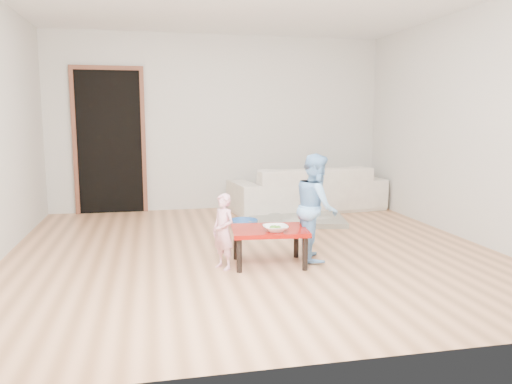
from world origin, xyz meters
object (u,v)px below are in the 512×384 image
object	(u,v)px
bowl	(275,228)
red_table	(269,247)
child_blue	(316,207)
child_pink	(223,231)
sofa	(307,188)
basin	(243,224)

from	to	relation	value
bowl	red_table	bearing A→B (deg)	101.28
red_table	bowl	xyz separation A→B (m)	(0.03, -0.13, 0.20)
bowl	child_blue	size ratio (longest dim) A/B	0.22
red_table	child_pink	distance (m)	0.48
red_table	bowl	bearing A→B (deg)	-78.72
child_pink	sofa	bearing A→B (deg)	116.08
red_table	basin	size ratio (longest dim) A/B	1.94
bowl	child_blue	world-z (taller)	child_blue
child_blue	red_table	bearing A→B (deg)	110.41
sofa	bowl	size ratio (longest dim) A/B	9.86
child_pink	child_blue	distance (m)	0.96
basin	sofa	bearing A→B (deg)	41.71
child_blue	sofa	bearing A→B (deg)	-6.43
sofa	child_pink	xyz separation A→B (m)	(-1.65, -2.64, 0.02)
child_blue	child_pink	bearing A→B (deg)	107.46
bowl	basin	xyz separation A→B (m)	(0.01, 1.70, -0.32)
red_table	bowl	world-z (taller)	bowl
sofa	bowl	bearing A→B (deg)	59.56
bowl	child_blue	bearing A→B (deg)	26.14
sofa	red_table	size ratio (longest dim) A/B	3.23
basin	child_blue	bearing A→B (deg)	-72.78
child_blue	basin	xyz separation A→B (m)	(-0.46, 1.47, -0.47)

